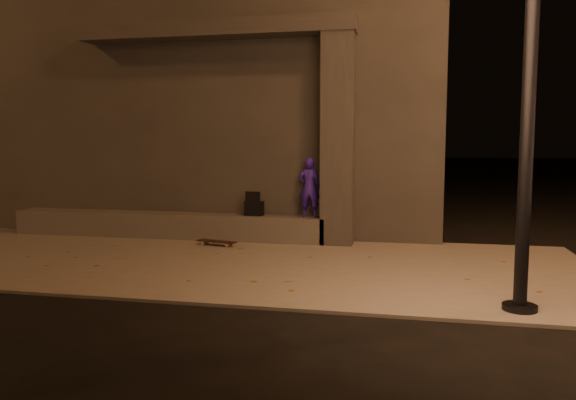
% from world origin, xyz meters
% --- Properties ---
extents(ground, '(120.00, 120.00, 0.00)m').
position_xyz_m(ground, '(0.00, 0.00, 0.00)').
color(ground, black).
rests_on(ground, ground).
extents(sidewalk, '(11.00, 4.40, 0.04)m').
position_xyz_m(sidewalk, '(0.00, 2.00, 0.02)').
color(sidewalk, slate).
rests_on(sidewalk, ground).
extents(building, '(9.00, 5.10, 5.22)m').
position_xyz_m(building, '(-1.00, 6.49, 2.61)').
color(building, '#383533').
rests_on(building, ground).
extents(ledge, '(6.00, 0.55, 0.45)m').
position_xyz_m(ledge, '(-1.50, 3.75, 0.27)').
color(ledge, '#57544F').
rests_on(ledge, sidewalk).
extents(column, '(0.55, 0.55, 3.60)m').
position_xyz_m(column, '(1.70, 3.75, 1.84)').
color(column, '#383533').
rests_on(column, sidewalk).
extents(canopy, '(5.00, 0.70, 0.28)m').
position_xyz_m(canopy, '(-0.50, 3.80, 3.78)').
color(canopy, '#383533').
rests_on(canopy, column).
extents(skateboarder, '(0.39, 0.26, 1.05)m').
position_xyz_m(skateboarder, '(1.20, 3.75, 1.02)').
color(skateboarder, '#341AAD').
rests_on(skateboarder, ledge).
extents(backpack, '(0.33, 0.24, 0.44)m').
position_xyz_m(backpack, '(0.19, 3.75, 0.64)').
color(backpack, black).
rests_on(backpack, ledge).
extents(skateboard, '(0.75, 0.36, 0.08)m').
position_xyz_m(skateboard, '(-0.30, 3.10, 0.11)').
color(skateboard, black).
rests_on(skateboard, sidewalk).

